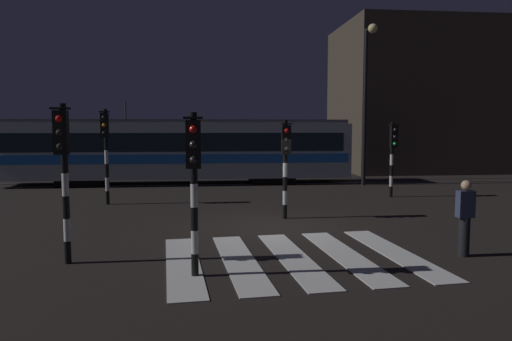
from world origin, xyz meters
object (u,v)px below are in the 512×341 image
at_px(traffic_light_corner_far_left, 106,142).
at_px(traffic_light_kerb_mid_left, 194,170).
at_px(traffic_light_corner_near_left, 63,159).
at_px(traffic_light_corner_far_right, 393,148).
at_px(tram, 179,149).
at_px(pedestrian_waiting_at_kerb, 465,217).
at_px(traffic_light_median_centre, 286,154).
at_px(street_lamp_trackside_right, 367,87).

height_order(traffic_light_corner_far_left, traffic_light_kerb_mid_left, traffic_light_corner_far_left).
relative_size(traffic_light_corner_far_left, traffic_light_corner_near_left, 1.05).
height_order(traffic_light_corner_far_right, traffic_light_corner_far_left, traffic_light_corner_far_left).
relative_size(tram, pedestrian_waiting_at_kerb, 10.16).
xyz_separation_m(traffic_light_median_centre, street_lamp_trackside_right, (5.34, 8.02, 2.78)).
bearing_deg(traffic_light_corner_far_left, pedestrian_waiting_at_kerb, -40.91).
bearing_deg(street_lamp_trackside_right, traffic_light_kerb_mid_left, -120.55).
xyz_separation_m(traffic_light_kerb_mid_left, traffic_light_corner_near_left, (-2.70, 1.18, 0.14)).
distance_m(traffic_light_median_centre, traffic_light_kerb_mid_left, 6.23).
bearing_deg(traffic_light_corner_near_left, traffic_light_kerb_mid_left, -23.68).
relative_size(traffic_light_corner_far_right, street_lamp_trackside_right, 0.40).
distance_m(traffic_light_corner_far_right, traffic_light_corner_near_left, 13.56).
height_order(traffic_light_corner_far_left, traffic_light_median_centre, traffic_light_corner_far_left).
height_order(traffic_light_median_centre, street_lamp_trackside_right, street_lamp_trackside_right).
distance_m(traffic_light_corner_far_left, traffic_light_kerb_mid_left, 9.66).
height_order(tram, pedestrian_waiting_at_kerb, tram).
distance_m(traffic_light_median_centre, pedestrian_waiting_at_kerb, 5.83).
relative_size(traffic_light_kerb_mid_left, street_lamp_trackside_right, 0.41).
bearing_deg(traffic_light_corner_far_right, traffic_light_corner_near_left, -141.02).
xyz_separation_m(traffic_light_corner_far_left, traffic_light_corner_near_left, (0.71, -7.85, -0.12)).
relative_size(traffic_light_corner_far_left, traffic_light_median_centre, 1.15).
bearing_deg(pedestrian_waiting_at_kerb, tram, 116.02).
bearing_deg(pedestrian_waiting_at_kerb, traffic_light_corner_far_left, 139.09).
bearing_deg(pedestrian_waiting_at_kerb, traffic_light_corner_near_left, 178.23).
bearing_deg(traffic_light_corner_near_left, street_lamp_trackside_right, 49.20).
distance_m(traffic_light_median_centre, traffic_light_corner_near_left, 7.00).
bearing_deg(street_lamp_trackside_right, traffic_light_corner_far_left, -158.14).
distance_m(traffic_light_corner_near_left, tram, 14.29).
bearing_deg(tram, traffic_light_corner_far_left, -110.09).
distance_m(traffic_light_corner_far_right, pedestrian_waiting_at_kerb, 9.07).
distance_m(traffic_light_corner_far_right, traffic_light_median_centre, 6.56).
xyz_separation_m(traffic_light_kerb_mid_left, tram, (-1.09, 15.37, -0.34)).
relative_size(traffic_light_median_centre, street_lamp_trackside_right, 0.40).
bearing_deg(traffic_light_corner_near_left, traffic_light_median_centre, 39.30).
distance_m(traffic_light_kerb_mid_left, tram, 15.41).
xyz_separation_m(traffic_light_corner_near_left, pedestrian_waiting_at_kerb, (8.66, -0.27, -1.35)).
bearing_deg(pedestrian_waiting_at_kerb, street_lamp_trackside_right, 80.69).
bearing_deg(traffic_light_corner_far_right, pedestrian_waiting_at_kerb, -102.04).
bearing_deg(traffic_light_kerb_mid_left, street_lamp_trackside_right, 59.45).
bearing_deg(traffic_light_median_centre, street_lamp_trackside_right, 56.37).
distance_m(traffic_light_median_centre, tram, 10.48).
xyz_separation_m(traffic_light_corner_far_right, traffic_light_median_centre, (-5.13, -4.10, 0.01)).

